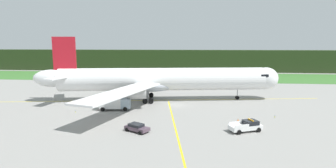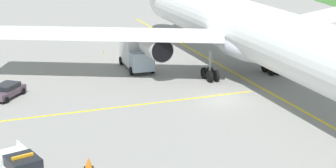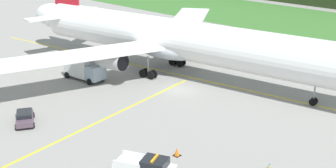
{
  "view_description": "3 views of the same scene",
  "coord_description": "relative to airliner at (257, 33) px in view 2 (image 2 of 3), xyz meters",
  "views": [
    {
      "loc": [
        4.51,
        -61.01,
        14.31
      ],
      "look_at": [
        -2.25,
        6.04,
        3.94
      ],
      "focal_mm": 28.66,
      "sensor_mm": 36.0,
      "label": 1
    },
    {
      "loc": [
        47.73,
        -15.22,
        16.53
      ],
      "look_at": [
        5.29,
        -6.34,
        3.46
      ],
      "focal_mm": 60.3,
      "sensor_mm": 36.0,
      "label": 2
    },
    {
      "loc": [
        38.76,
        -41.26,
        20.88
      ],
      "look_at": [
        3.12,
        -5.14,
        2.88
      ],
      "focal_mm": 48.43,
      "sensor_mm": 36.0,
      "label": 3
    }
  ],
  "objects": [
    {
      "name": "ops_pickup_truck",
      "position": [
        17.2,
        -22.45,
        -4.33
      ],
      "size": [
        5.73,
        4.03,
        1.94
      ],
      "color": "white",
      "rests_on": "ground"
    },
    {
      "name": "ground",
      "position": [
        4.16,
        -4.62,
        -5.23
      ],
      "size": [
        320.0,
        320.0,
        0.0
      ],
      "primitive_type": "plane",
      "color": "gray"
    },
    {
      "name": "airliner",
      "position": [
        0.0,
        0.0,
        0.0
      ],
      "size": [
        60.9,
        51.83,
        15.77
      ],
      "color": "white",
      "rests_on": "ground"
    },
    {
      "name": "taxiway_centerline_main",
      "position": [
        0.6,
        0.09,
        -5.23
      ],
      "size": [
        79.92,
        12.66,
        0.01
      ],
      "primitive_type": "cube",
      "rotation": [
        0.0,
        0.0,
        0.15
      ],
      "color": "yellow",
      "rests_on": "ground"
    },
    {
      "name": "apron_cone",
      "position": [
        16.55,
        -17.94,
        -4.83
      ],
      "size": [
        0.66,
        0.66,
        0.82
      ],
      "color": "black",
      "rests_on": "ground"
    },
    {
      "name": "catering_truck",
      "position": [
        -8.48,
        -10.86,
        -3.35
      ],
      "size": [
        6.59,
        3.26,
        3.78
      ],
      "color": "#93A6B6",
      "rests_on": "ground"
    },
    {
      "name": "taxiway_edge_light_west",
      "position": [
        -15.89,
        -13.82,
        -5.0
      ],
      "size": [
        0.12,
        0.12,
        0.43
      ],
      "color": "yellow",
      "rests_on": "ground"
    },
    {
      "name": "staff_car",
      "position": [
        -0.59,
        -24.35,
        -4.53
      ],
      "size": [
        4.46,
        3.61,
        1.3
      ],
      "color": "#513E4C",
      "rests_on": "ground"
    },
    {
      "name": "taxiway_centerline_spur",
      "position": [
        5.04,
        -18.95,
        -5.23
      ],
      "size": [
        5.82,
        35.71,
        0.01
      ],
      "primitive_type": "cube",
      "rotation": [
        0.0,
        0.0,
        1.72
      ],
      "color": "yellow",
      "rests_on": "ground"
    }
  ]
}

